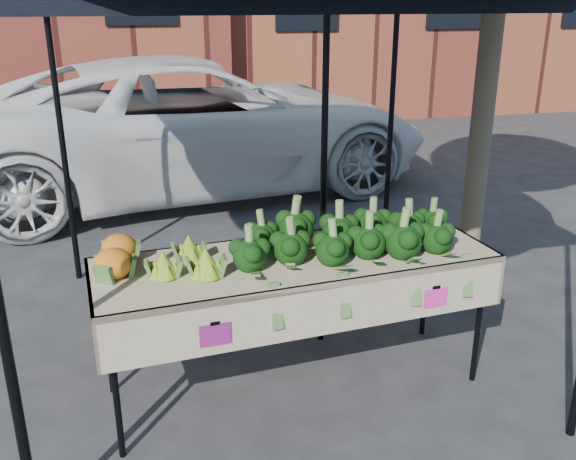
# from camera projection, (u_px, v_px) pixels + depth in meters

# --- Properties ---
(ground) EXTENTS (90.00, 90.00, 0.00)m
(ground) POSITION_uv_depth(u_px,v_px,m) (271.00, 382.00, 4.13)
(ground) COLOR #29292B
(table) EXTENTS (2.47, 1.03, 0.90)m
(table) POSITION_uv_depth(u_px,v_px,m) (295.00, 324.00, 3.94)
(table) COLOR #CCB393
(table) RESTS_ON ground
(canopy) EXTENTS (3.16, 3.16, 2.74)m
(canopy) POSITION_uv_depth(u_px,v_px,m) (270.00, 157.00, 4.17)
(canopy) COLOR black
(canopy) RESTS_ON ground
(broccoli_heap) EXTENTS (1.48, 0.58, 0.27)m
(broccoli_heap) POSITION_uv_depth(u_px,v_px,m) (347.00, 230.00, 3.83)
(broccoli_heap) COLOR black
(broccoli_heap) RESTS_ON table
(romanesco_cluster) EXTENTS (0.44, 0.48, 0.21)m
(romanesco_cluster) POSITION_uv_depth(u_px,v_px,m) (183.00, 251.00, 3.59)
(romanesco_cluster) COLOR #A6B925
(romanesco_cluster) RESTS_ON table
(cauliflower_pair) EXTENTS (0.24, 0.44, 0.19)m
(cauliflower_pair) POSITION_uv_depth(u_px,v_px,m) (116.00, 254.00, 3.58)
(cauliflower_pair) COLOR orange
(cauliflower_pair) RESTS_ON table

